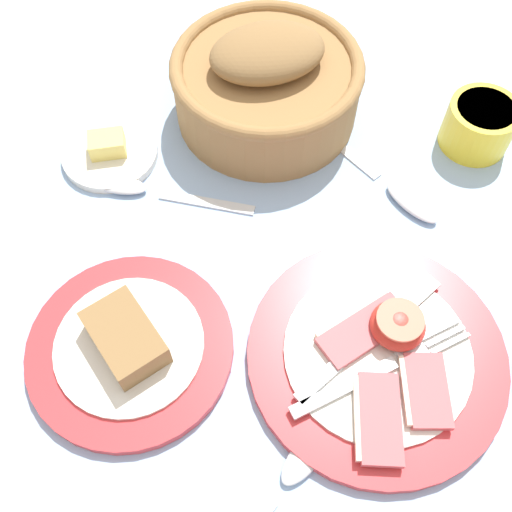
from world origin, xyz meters
TOP-DOWN VIEW (x-y plane):
  - ground_plane at (0.00, 0.00)m, footprint 3.00×3.00m
  - breakfast_plate at (0.06, 0.02)m, footprint 0.24×0.24m
  - bread_plate at (-0.17, 0.02)m, footprint 0.20×0.20m
  - sugar_cup at (0.19, 0.29)m, footprint 0.08×0.08m
  - bread_basket at (-0.05, 0.33)m, footprint 0.22×0.22m
  - butter_dish at (-0.23, 0.26)m, footprint 0.11×0.11m
  - teaspoon_by_saucer at (-0.19, 0.21)m, footprint 0.19×0.05m
  - teaspoon_near_cup at (0.09, 0.22)m, footprint 0.14×0.15m
  - teaspoon_stray at (-0.02, -0.09)m, footprint 0.13×0.16m

SIDE VIEW (x-z plane):
  - ground_plane at x=0.00m, z-range 0.00..0.00m
  - teaspoon_by_saucer at x=-0.19m, z-range 0.00..0.01m
  - teaspoon_near_cup at x=0.09m, z-range 0.00..0.01m
  - teaspoon_stray at x=-0.02m, z-range 0.00..0.01m
  - butter_dish at x=-0.23m, z-range -0.01..0.02m
  - breakfast_plate at x=0.06m, z-range -0.01..0.03m
  - bread_plate at x=-0.17m, z-range -0.01..0.03m
  - sugar_cup at x=0.19m, z-range 0.00..0.06m
  - bread_basket at x=-0.05m, z-range -0.01..0.11m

